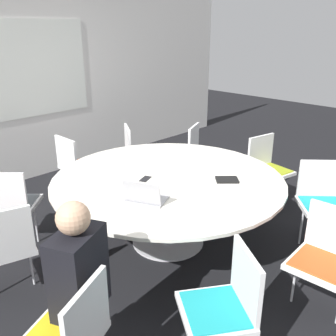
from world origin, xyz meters
TOP-DOWN VIEW (x-y plane):
  - ground_plane at (0.00, 0.00)m, footprint 16.00×16.00m
  - wall_back at (0.00, 2.70)m, footprint 8.00×0.07m
  - conference_table at (0.00, 0.00)m, footprint 2.26×2.26m
  - chair_0 at (-1.65, -0.82)m, footprint 0.57×0.56m
  - chair_1 at (-0.83, -1.30)m, footprint 0.60×0.60m
  - chair_2 at (0.13, -1.54)m, footprint 0.44×0.46m
  - chair_3 at (1.09, -1.10)m, footprint 0.61×0.61m
  - chair_4 at (1.52, -0.23)m, footprint 0.51×0.50m
  - chair_5 at (1.38, 0.69)m, footprint 0.57×0.56m
  - chair_6 at (0.77, 1.33)m, footprint 0.59×0.60m
  - chair_7 at (-0.07, 1.54)m, footprint 0.42×0.44m
  - chair_8 at (-1.12, 1.06)m, footprint 0.61×0.61m
  - chair_9 at (-1.50, 0.34)m, footprint 0.54×0.52m
  - person_0 at (-1.46, -0.65)m, footprint 0.42×0.35m
  - laptop at (-0.53, -0.24)m, footprint 0.37×0.40m
  - spiral_notebook at (0.34, -0.46)m, footprint 0.25×0.25m
  - cell_phone at (-0.18, 0.13)m, footprint 0.16×0.12m

SIDE VIEW (x-z plane):
  - ground_plane at x=0.00m, z-range 0.00..0.00m
  - chair_0 at x=-1.65m, z-range 0.08..0.93m
  - chair_1 at x=-0.83m, z-range 0.08..0.93m
  - chair_2 at x=0.13m, z-range 0.08..0.93m
  - chair_3 at x=1.09m, z-range 0.08..0.93m
  - chair_4 at x=1.52m, z-range 0.08..0.93m
  - chair_5 at x=1.38m, z-range 0.08..0.93m
  - chair_6 at x=0.77m, z-range 0.08..0.93m
  - chair_7 at x=-0.07m, z-range 0.08..0.93m
  - chair_8 at x=-1.12m, z-range 0.08..0.93m
  - chair_9 at x=-1.50m, z-range 0.08..0.93m
  - conference_table at x=0.00m, z-range 0.26..0.98m
  - person_0 at x=-1.46m, z-range 0.10..1.30m
  - cell_phone at x=-0.18m, z-range 0.72..0.73m
  - spiral_notebook at x=0.34m, z-range 0.72..0.74m
  - laptop at x=-0.53m, z-range 0.67..0.88m
  - wall_back at x=0.00m, z-range 0.00..2.70m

